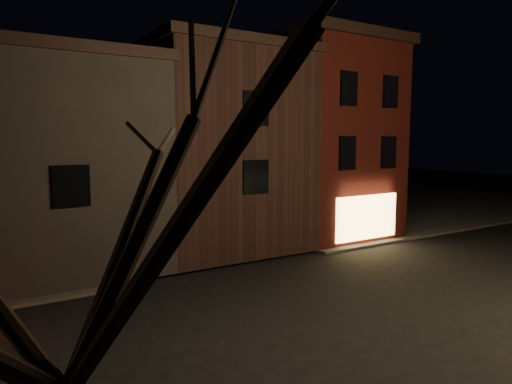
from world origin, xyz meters
The scene contains 6 objects.
ground centered at (0.00, 0.00, 0.00)m, with size 120.00×120.00×0.00m, color black.
sidewalk_far_right centered at (20.00, 20.00, 0.06)m, with size 30.00×30.00×0.12m, color #2D2B28.
corner_building centered at (8.00, 9.47, 5.40)m, with size 6.50×8.50×10.50m.
row_building_a centered at (1.50, 10.50, 4.83)m, with size 7.30×10.30×9.40m.
row_building_b centered at (-5.75, 10.50, 4.33)m, with size 7.80×10.30×8.40m.
bare_tree_left centered at (-8.00, -7.00, 5.43)m, with size 5.60×5.60×7.50m.
Camera 1 is at (-8.51, -10.60, 5.25)m, focal length 32.00 mm.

